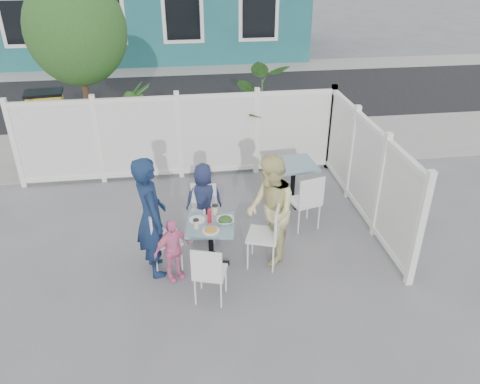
{
  "coord_description": "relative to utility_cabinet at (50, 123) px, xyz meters",
  "views": [
    {
      "loc": [
        0.09,
        -5.73,
        4.09
      ],
      "look_at": [
        0.9,
        -0.02,
        0.91
      ],
      "focal_mm": 35.0,
      "sensor_mm": 36.0,
      "label": 1
    }
  ],
  "objects": [
    {
      "name": "chair_right",
      "position": [
        3.8,
        -4.51,
        -0.07
      ],
      "size": [
        0.54,
        0.55,
        0.96
      ],
      "rotation": [
        0.0,
        0.0,
        1.23
      ],
      "color": "white",
      "rests_on": "ground"
    },
    {
      "name": "spare_table",
      "position": [
        4.54,
        -2.86,
        -0.05
      ],
      "size": [
        0.77,
        0.77,
        0.75
      ],
      "rotation": [
        0.0,
        0.0,
        0.09
      ],
      "color": "#5A8C98",
      "rests_on": "ground"
    },
    {
      "name": "potted_shrub_b",
      "position": [
        4.3,
        -1.0,
        0.28
      ],
      "size": [
        2.12,
        2.16,
        1.81
      ],
      "primitive_type": "imported",
      "rotation": [
        0.0,
        0.0,
        2.25
      ],
      "color": "#24471A",
      "rests_on": "ground"
    },
    {
      "name": "chair_near",
      "position": [
        2.92,
        -5.18,
        -0.13
      ],
      "size": [
        0.48,
        0.47,
        0.84
      ],
      "rotation": [
        0.0,
        0.0,
        -0.3
      ],
      "color": "white",
      "rests_on": "ground"
    },
    {
      "name": "chair_left",
      "position": [
        2.3,
        -4.38,
        -0.08
      ],
      "size": [
        0.49,
        0.5,
        0.94
      ],
      "rotation": [
        0.0,
        0.0,
        -1.36
      ],
      "color": "white",
      "rests_on": "ground"
    },
    {
      "name": "plate_main",
      "position": [
        3.0,
        -4.59,
        0.06
      ],
      "size": [
        0.23,
        0.23,
        0.01
      ],
      "primitive_type": "cylinder",
      "color": "white",
      "rests_on": "main_table"
    },
    {
      "name": "coffee_cup_a",
      "position": [
        2.81,
        -4.49,
        0.11
      ],
      "size": [
        0.08,
        0.08,
        0.12
      ],
      "primitive_type": "cylinder",
      "color": "beige",
      "rests_on": "main_table"
    },
    {
      "name": "fence_right",
      "position": [
        5.57,
        -3.4,
        0.16
      ],
      "size": [
        0.08,
        3.66,
        1.6
      ],
      "rotation": [
        0.0,
        0.0,
        1.57
      ],
      "color": "white",
      "rests_on": "ground"
    },
    {
      "name": "chair_spare",
      "position": [
        4.55,
        -3.71,
        -0.09
      ],
      "size": [
        0.51,
        0.5,
        0.93
      ],
      "rotation": [
        0.0,
        0.0,
        0.27
      ],
      "color": "white",
      "rests_on": "ground"
    },
    {
      "name": "woman",
      "position": [
        3.83,
        -4.38,
        0.17
      ],
      "size": [
        0.64,
        0.8,
        1.59
      ],
      "primitive_type": "imported",
      "rotation": [
        0.0,
        0.0,
        -1.53
      ],
      "color": "yellow",
      "rests_on": "ground"
    },
    {
      "name": "salad_bowl",
      "position": [
        3.21,
        -4.41,
        0.08
      ],
      "size": [
        0.24,
        0.24,
        0.06
      ],
      "primitive_type": "imported",
      "color": "white",
      "rests_on": "main_table"
    },
    {
      "name": "fence_back",
      "position": [
        2.67,
        -1.6,
        0.16
      ],
      "size": [
        5.86,
        0.08,
        1.6
      ],
      "color": "white",
      "rests_on": "ground"
    },
    {
      "name": "ground",
      "position": [
        2.57,
        -4.0,
        -0.63
      ],
      "size": [
        80.0,
        80.0,
        0.0
      ],
      "primitive_type": "plane",
      "color": "slate"
    },
    {
      "name": "tree",
      "position": [
        0.97,
        -0.7,
        1.97
      ],
      "size": [
        1.8,
        1.62,
        3.59
      ],
      "color": "#382316",
      "rests_on": "ground"
    },
    {
      "name": "toddler",
      "position": [
        2.48,
        -4.64,
        -0.17
      ],
      "size": [
        0.58,
        0.46,
        0.92
      ],
      "primitive_type": "imported",
      "rotation": [
        0.0,
        0.0,
        0.52
      ],
      "color": "pink",
      "rests_on": "ground"
    },
    {
      "name": "plate_side",
      "position": [
        2.83,
        -4.3,
        0.06
      ],
      "size": [
        0.22,
        0.22,
        0.02
      ],
      "primitive_type": "cylinder",
      "color": "white",
      "rests_on": "main_table"
    },
    {
      "name": "chair_back",
      "position": [
        2.96,
        -3.66,
        -0.13
      ],
      "size": [
        0.44,
        0.43,
        0.85
      ],
      "rotation": [
        0.0,
        0.0,
        2.97
      ],
      "color": "white",
      "rests_on": "ground"
    },
    {
      "name": "far_sidewalk",
      "position": [
        2.57,
        6.6,
        -0.62
      ],
      "size": [
        24.0,
        1.6,
        0.01
      ],
      "primitive_type": "cube",
      "color": "gray",
      "rests_on": "ground"
    },
    {
      "name": "main_table",
      "position": [
        3.0,
        -4.42,
        -0.1
      ],
      "size": [
        0.72,
        0.72,
        0.68
      ],
      "rotation": [
        0.0,
        0.0,
        -0.14
      ],
      "color": "#5A8C98",
      "rests_on": "ground"
    },
    {
      "name": "street",
      "position": [
        2.57,
        3.5,
        -0.62
      ],
      "size": [
        24.0,
        5.0,
        0.01
      ],
      "primitive_type": "cube",
      "color": "black",
      "rests_on": "ground"
    },
    {
      "name": "boy",
      "position": [
        2.98,
        -3.53,
        -0.06
      ],
      "size": [
        0.57,
        0.38,
        1.13
      ],
      "primitive_type": "imported",
      "rotation": [
        0.0,
        0.0,
        3.18
      ],
      "color": "#1D2649",
      "rests_on": "ground"
    },
    {
      "name": "potted_shrub_a",
      "position": [
        1.85,
        -0.9,
        0.2
      ],
      "size": [
        1.04,
        1.04,
        1.65
      ],
      "primitive_type": "imported",
      "rotation": [
        0.0,
        0.0,
        4.85
      ],
      "color": "#24471A",
      "rests_on": "ground"
    },
    {
      "name": "ketchup_bottle",
      "position": [
        3.0,
        -4.38,
        0.14
      ],
      "size": [
        0.06,
        0.06,
        0.19
      ],
      "primitive_type": "cylinder",
      "color": "red",
      "rests_on": "main_table"
    },
    {
      "name": "near_sidewalk",
      "position": [
        2.57,
        -0.2,
        -0.62
      ],
      "size": [
        24.0,
        2.6,
        0.01
      ],
      "primitive_type": "cube",
      "color": "gray",
      "rests_on": "ground"
    },
    {
      "name": "utility_cabinet",
      "position": [
        0.0,
        0.0,
        0.0
      ],
      "size": [
        0.73,
        0.56,
        1.25
      ],
      "primitive_type": "cube",
      "rotation": [
        0.0,
        0.0,
        0.13
      ],
      "color": "gold",
      "rests_on": "ground"
    },
    {
      "name": "pepper_shaker",
      "position": [
        2.98,
        -4.16,
        0.09
      ],
      "size": [
        0.03,
        0.03,
        0.07
      ],
      "primitive_type": "cylinder",
      "color": "black",
      "rests_on": "main_table"
    },
    {
      "name": "man",
      "position": [
        2.23,
        -4.42,
        0.23
      ],
      "size": [
        0.56,
        0.71,
        1.71
      ],
      "primitive_type": "imported",
      "rotation": [
        0.0,
        0.0,
        1.83
      ],
      "color": "#142548",
      "rests_on": "ground"
    },
    {
      "name": "coffee_cup_b",
      "position": [
        3.09,
        -4.17,
        0.11
      ],
      "size": [
        0.08,
        0.08,
        0.13
      ],
      "primitive_type": "cylinder",
      "color": "beige",
      "rests_on": "main_table"
    },
    {
      "name": "salt_shaker",
      "position": [
        2.95,
        -4.15,
        0.09
      ],
      "size": [
        0.03,
        0.03,
        0.07
      ],
      "primitive_type": "cylinder",
      "color": "white",
      "rests_on": "main_table"
    }
  ]
}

